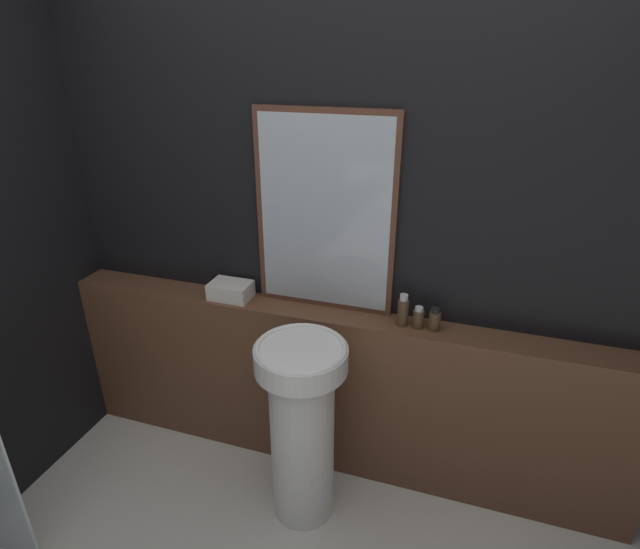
# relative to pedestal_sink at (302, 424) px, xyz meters

# --- Properties ---
(wall_back) EXTENTS (8.00, 0.06, 2.50)m
(wall_back) POSITION_rel_pedestal_sink_xyz_m (0.05, 0.47, 0.74)
(wall_back) COLOR black
(wall_back) RESTS_ON ground_plane
(vanity_counter) EXTENTS (2.83, 0.18, 0.89)m
(vanity_counter) POSITION_rel_pedestal_sink_xyz_m (0.05, 0.35, -0.06)
(vanity_counter) COLOR brown
(vanity_counter) RESTS_ON ground_plane
(pedestal_sink) EXTENTS (0.40, 0.40, 0.92)m
(pedestal_sink) POSITION_rel_pedestal_sink_xyz_m (0.00, 0.00, 0.00)
(pedestal_sink) COLOR white
(pedestal_sink) RESTS_ON ground_plane
(mirror) EXTENTS (0.65, 0.03, 0.92)m
(mirror) POSITION_rel_pedestal_sink_xyz_m (-0.03, 0.42, 0.84)
(mirror) COLOR #563323
(mirror) RESTS_ON vanity_counter
(towel_stack) EXTENTS (0.20, 0.14, 0.08)m
(towel_stack) POSITION_rel_pedestal_sink_xyz_m (-0.50, 0.35, 0.42)
(towel_stack) COLOR silver
(towel_stack) RESTS_ON vanity_counter
(shampoo_bottle) EXTENTS (0.05, 0.05, 0.15)m
(shampoo_bottle) POSITION_rel_pedestal_sink_xyz_m (0.36, 0.35, 0.45)
(shampoo_bottle) COLOR #4C3823
(shampoo_bottle) RESTS_ON vanity_counter
(conditioner_bottle) EXTENTS (0.05, 0.05, 0.10)m
(conditioner_bottle) POSITION_rel_pedestal_sink_xyz_m (0.43, 0.35, 0.43)
(conditioner_bottle) COLOR #4C3823
(conditioner_bottle) RESTS_ON vanity_counter
(lotion_bottle) EXTENTS (0.05, 0.05, 0.11)m
(lotion_bottle) POSITION_rel_pedestal_sink_xyz_m (0.50, 0.35, 0.43)
(lotion_bottle) COLOR #4C3823
(lotion_bottle) RESTS_ON vanity_counter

